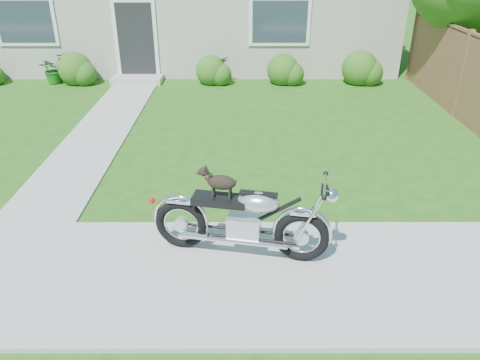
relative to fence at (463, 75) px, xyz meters
name	(u,v)px	position (x,y,z in m)	size (l,w,h in m)	color
ground	(122,274)	(-6.30, -5.75, -0.94)	(80.00, 80.00, 0.00)	#235114
sidewalk	(122,273)	(-6.30, -5.75, -0.92)	(24.00, 2.20, 0.04)	#9E9B93
walkway	(104,126)	(-7.80, -0.75, -0.92)	(1.20, 8.00, 0.03)	#9E9B93
fence	(463,75)	(0.00, 0.00, 0.00)	(0.12, 6.62, 1.90)	brown
shrub_row	(204,70)	(-5.88, 2.75, -0.56)	(11.29, 0.99, 0.99)	#2D5A17
potted_plant_left	(53,69)	(-10.09, 2.80, -0.53)	(0.74, 0.64, 0.82)	#1E5F19
potted_plant_right	(222,70)	(-5.38, 2.80, -0.57)	(0.41, 0.41, 0.74)	#195E1C
motorcycle_with_dog	(244,219)	(-4.86, -5.38, -0.39)	(2.21, 0.74, 1.15)	black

